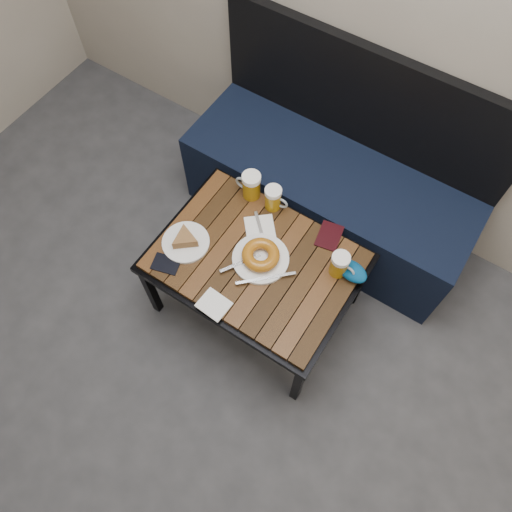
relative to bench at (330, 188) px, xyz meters
The scene contains 13 objects.
room_shell 1.95m from the bench, 86.23° to the right, with size 4.00×4.00×4.00m.
bench is the anchor object (origin of this frame).
cafe_table 0.64m from the bench, 93.12° to the right, with size 0.84×0.62×0.47m.
beer_mug_left 0.50m from the bench, 122.66° to the right, with size 0.12×0.08×0.13m.
beer_mug_centre 0.46m from the bench, 107.77° to the right, with size 0.11×0.08×0.12m.
beer_mug_right 0.61m from the bench, 60.39° to the right, with size 0.11×0.07×0.12m.
plate_pie 0.81m from the bench, 114.21° to the right, with size 0.20×0.20×0.06m.
plate_bagel 0.65m from the bench, 91.57° to the right, with size 0.28×0.27×0.06m.
napkin_left 0.54m from the bench, 101.66° to the right, with size 0.17×0.17×0.01m.
napkin_right 0.90m from the bench, 94.00° to the right, with size 0.12×0.11×0.01m.
passport_navy 0.92m from the bench, 111.50° to the right, with size 0.08×0.11×0.01m, color black.
passport_burgundy 0.44m from the bench, 65.14° to the right, with size 0.09×0.13×0.01m, color black.
knit_pouch 0.61m from the bench, 54.94° to the right, with size 0.13×0.09×0.06m, color navy.
Camera 1 is at (0.40, 0.35, 2.29)m, focal length 35.00 mm.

